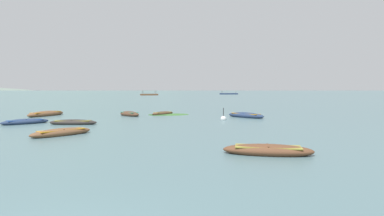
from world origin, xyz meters
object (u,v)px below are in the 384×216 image
object	(u,v)px
rowboat_2	(72,122)
rowboat_6	(60,133)
rowboat_7	(23,122)
rowboat_1	(244,115)
mooring_buoy	(222,119)
rowboat_5	(128,114)
rowboat_9	(266,150)
rowboat_8	(44,114)
ferry_1	(148,94)
rowboat_3	(161,113)
ferry_0	(227,94)

from	to	relation	value
rowboat_2	rowboat_6	bearing A→B (deg)	-75.00
rowboat_7	rowboat_1	bearing A→B (deg)	16.77
rowboat_6	mooring_buoy	distance (m)	13.70
rowboat_5	rowboat_6	world-z (taller)	rowboat_5
rowboat_5	rowboat_7	bearing A→B (deg)	-132.76
rowboat_9	mooring_buoy	bearing A→B (deg)	91.43
rowboat_6	mooring_buoy	bearing A→B (deg)	41.10
rowboat_8	rowboat_9	xyz separation A→B (m)	(17.86, -18.41, -0.03)
ferry_1	rowboat_5	bearing A→B (deg)	-83.03
rowboat_3	ferry_0	xyz separation A→B (m)	(23.82, 139.55, 0.31)
mooring_buoy	rowboat_7	bearing A→B (deg)	-169.02
rowboat_5	ferry_1	bearing A→B (deg)	96.97
rowboat_3	rowboat_5	distance (m)	3.60
rowboat_9	rowboat_3	bearing A→B (deg)	107.24
rowboat_7	ferry_0	bearing A→B (deg)	77.22
rowboat_5	rowboat_7	size ratio (longest dim) A/B	0.88
rowboat_6	rowboat_9	world-z (taller)	rowboat_9
rowboat_6	ferry_1	xyz separation A→B (m)	(-12.63, 126.70, 0.29)
ferry_1	mooring_buoy	world-z (taller)	ferry_1
rowboat_2	rowboat_7	world-z (taller)	rowboat_7
rowboat_1	rowboat_9	size ratio (longest dim) A/B	0.96
rowboat_5	mooring_buoy	xyz separation A→B (m)	(9.06, -4.12, -0.07)
rowboat_2	rowboat_8	distance (m)	9.46
rowboat_7	mooring_buoy	bearing A→B (deg)	10.98
rowboat_1	rowboat_9	bearing A→B (deg)	-96.93
rowboat_7	mooring_buoy	distance (m)	15.98
rowboat_2	rowboat_7	distance (m)	3.88
ferry_0	mooring_buoy	xyz separation A→B (m)	(-17.97, -145.30, -0.33)
rowboat_7	rowboat_8	world-z (taller)	rowboat_8
rowboat_5	ferry_1	xyz separation A→B (m)	(-13.89, 113.58, 0.26)
rowboat_9	rowboat_6	bearing A→B (deg)	153.83
rowboat_1	rowboat_6	bearing A→B (deg)	-138.07
rowboat_3	rowboat_1	bearing A→B (deg)	-22.12
rowboat_1	rowboat_3	bearing A→B (deg)	157.88
rowboat_5	ferry_0	size ratio (longest dim) A/B	0.27
rowboat_3	ferry_1	xyz separation A→B (m)	(-17.10, 111.95, 0.31)
rowboat_6	rowboat_8	world-z (taller)	rowboat_8
rowboat_3	rowboat_8	world-z (taller)	rowboat_8
mooring_buoy	ferry_0	bearing A→B (deg)	82.95
rowboat_2	ferry_0	size ratio (longest dim) A/B	0.34
rowboat_1	ferry_1	size ratio (longest dim) A/B	0.43
rowboat_1	mooring_buoy	xyz separation A→B (m)	(-2.38, -2.40, -0.08)
rowboat_2	mooring_buoy	world-z (taller)	mooring_buoy
rowboat_1	rowboat_2	xyz separation A→B (m)	(-14.20, -5.82, -0.04)
rowboat_8	rowboat_3	bearing A→B (deg)	7.79
rowboat_5	rowboat_8	distance (m)	8.44
rowboat_7	rowboat_8	xyz separation A→B (m)	(-1.82, 7.20, 0.04)
ferry_0	mooring_buoy	distance (m)	146.40
rowboat_7	ferry_1	world-z (taller)	ferry_1
rowboat_2	rowboat_9	world-z (taller)	rowboat_9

